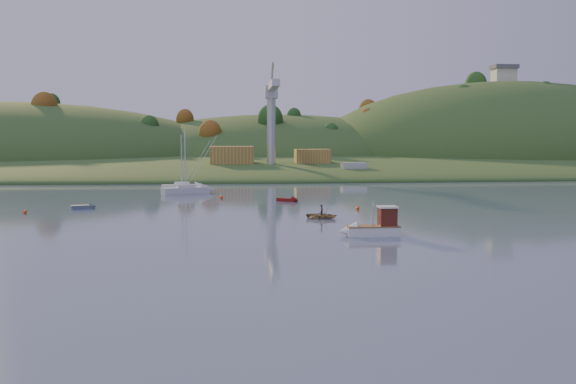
{
  "coord_description": "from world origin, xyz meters",
  "views": [
    {
      "loc": [
        -7.98,
        -42.72,
        10.27
      ],
      "look_at": [
        -1.22,
        34.59,
        3.28
      ],
      "focal_mm": 40.0,
      "sensor_mm": 36.0,
      "label": 1
    }
  ],
  "objects": [
    {
      "name": "paddler",
      "position": [
        2.92,
        34.51,
        0.72
      ],
      "size": [
        0.5,
        0.61,
        1.44
      ],
      "primitive_type": "imported",
      "rotation": [
        0.0,
        0.0,
        1.24
      ],
      "color": "black",
      "rests_on": "ground"
    },
    {
      "name": "hilltop_house",
      "position": [
        95.0,
        195.0,
        33.4
      ],
      "size": [
        9.0,
        7.0,
        6.45
      ],
      "color": "beige",
      "rests_on": "hill_right"
    },
    {
      "name": "buoy_2",
      "position": [
        -34.81,
        42.49,
        0.25
      ],
      "size": [
        0.5,
        0.5,
        0.5
      ],
      "primitive_type": "sphere",
      "color": "#FF3B0D",
      "rests_on": "ground"
    },
    {
      "name": "shore_slope",
      "position": [
        0.0,
        165.0,
        0.0
      ],
      "size": [
        640.0,
        150.0,
        7.0
      ],
      "primitive_type": "ellipsoid",
      "color": "#2D4A1D",
      "rests_on": "ground"
    },
    {
      "name": "dock_crane",
      "position": [
        2.0,
        118.39,
        17.17
      ],
      "size": [
        3.2,
        28.0,
        20.3
      ],
      "color": "#B7B7BC",
      "rests_on": "wharf"
    },
    {
      "name": "hillside_trees",
      "position": [
        0.0,
        185.0,
        0.0
      ],
      "size": [
        280.0,
        50.0,
        32.0
      ],
      "primitive_type": null,
      "color": "#1F4318",
      "rests_on": "ground"
    },
    {
      "name": "buoy_1",
      "position": [
        9.06,
        42.84,
        0.25
      ],
      "size": [
        0.5,
        0.5,
        0.5
      ],
      "primitive_type": "sphere",
      "color": "#FF3B0D",
      "rests_on": "ground"
    },
    {
      "name": "far_shore",
      "position": [
        0.0,
        230.0,
        0.0
      ],
      "size": [
        620.0,
        220.0,
        1.5
      ],
      "primitive_type": "cube",
      "color": "#2D4A1D",
      "rests_on": "ground"
    },
    {
      "name": "red_tender",
      "position": [
        0.96,
        54.64,
        0.25
      ],
      "size": [
        3.65,
        2.86,
        1.2
      ],
      "rotation": [
        0.0,
        0.0,
        -0.54
      ],
      "color": "#63100E",
      "rests_on": "ground"
    },
    {
      "name": "hill_center",
      "position": [
        10.0,
        210.0,
        0.0
      ],
      "size": [
        140.0,
        120.0,
        36.0
      ],
      "primitive_type": "ellipsoid",
      "color": "#2D4A1D",
      "rests_on": "ground"
    },
    {
      "name": "hill_left",
      "position": [
        -90.0,
        200.0,
        0.0
      ],
      "size": [
        170.0,
        140.0,
        44.0
      ],
      "primitive_type": "ellipsoid",
      "color": "#2D4A1D",
      "rests_on": "ground"
    },
    {
      "name": "ground",
      "position": [
        0.0,
        0.0,
        0.0
      ],
      "size": [
        500.0,
        500.0,
        0.0
      ],
      "primitive_type": "plane",
      "color": "#3C4B62",
      "rests_on": "ground"
    },
    {
      "name": "sailboat_far",
      "position": [
        -17.24,
        76.23,
        0.68
      ],
      "size": [
        7.35,
        2.27,
        10.16
      ],
      "rotation": [
        0.0,
        0.0,
        0.01
      ],
      "color": "silver",
      "rests_on": "ground"
    },
    {
      "name": "grey_dinghy",
      "position": [
        -28.1,
        47.73,
        0.26
      ],
      "size": [
        3.59,
        2.2,
        1.26
      ],
      "rotation": [
        0.0,
        0.0,
        0.3
      ],
      "color": "#505F69",
      "rests_on": "ground"
    },
    {
      "name": "canoe",
      "position": [
        2.92,
        34.51,
        0.39
      ],
      "size": [
        4.45,
        3.78,
        0.78
      ],
      "primitive_type": "imported",
      "rotation": [
        0.0,
        0.0,
        1.24
      ],
      "color": "#9D8556",
      "rests_on": "ground"
    },
    {
      "name": "wharf",
      "position": [
        5.0,
        122.0,
        1.2
      ],
      "size": [
        42.0,
        16.0,
        2.4
      ],
      "primitive_type": "cube",
      "color": "slate",
      "rests_on": "ground"
    },
    {
      "name": "shed_east",
      "position": [
        13.0,
        124.0,
        4.4
      ],
      "size": [
        9.0,
        7.0,
        4.0
      ],
      "primitive_type": "cube",
      "color": "olive",
      "rests_on": "wharf"
    },
    {
      "name": "hill_right",
      "position": [
        95.0,
        195.0,
        0.0
      ],
      "size": [
        150.0,
        130.0,
        60.0
      ],
      "primitive_type": "ellipsoid",
      "color": "#2D4A1D",
      "rests_on": "ground"
    },
    {
      "name": "sailboat_near",
      "position": [
        -16.05,
        69.09,
        0.73
      ],
      "size": [
        8.42,
        5.26,
        11.23
      ],
      "rotation": [
        0.0,
        0.0,
        0.38
      ],
      "color": "silver",
      "rests_on": "ground"
    },
    {
      "name": "work_vessel",
      "position": [
        20.95,
        108.0,
        1.26
      ],
      "size": [
        14.06,
        5.85,
        3.54
      ],
      "rotation": [
        0.0,
        0.0,
        0.07
      ],
      "color": "#515F6B",
      "rests_on": "ground"
    },
    {
      "name": "shed_west",
      "position": [
        -8.0,
        123.0,
        4.8
      ],
      "size": [
        11.0,
        8.0,
        4.8
      ],
      "primitive_type": "cube",
      "color": "olive",
      "rests_on": "wharf"
    },
    {
      "name": "buoy_3",
      "position": [
        -9.67,
        59.86,
        0.25
      ],
      "size": [
        0.5,
        0.5,
        0.5
      ],
      "primitive_type": "sphere",
      "color": "#FF3B0D",
      "rests_on": "ground"
    },
    {
      "name": "fishing_boat",
      "position": [
        5.81,
        20.73,
        0.88
      ],
      "size": [
        6.29,
        2.06,
        4.0
      ],
      "rotation": [
        0.0,
        0.0,
        3.16
      ],
      "color": "silver",
      "rests_on": "ground"
    }
  ]
}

